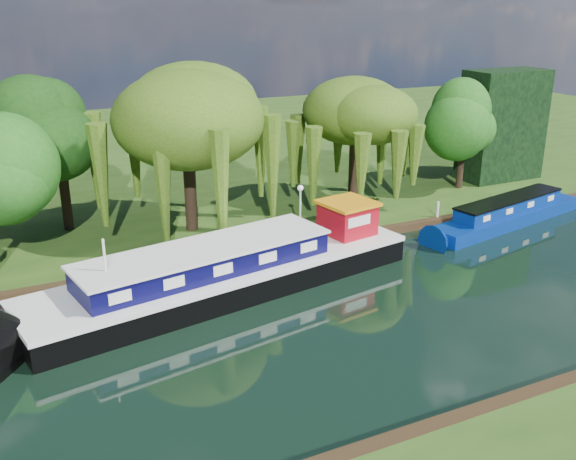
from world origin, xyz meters
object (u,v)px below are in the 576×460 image
narrowboat (508,214)px  red_dinghy (20,314)px  dutch_barge (230,271)px  white_cruiser (503,219)px

narrowboat → red_dinghy: 28.37m
dutch_barge → white_cruiser: (19.49, 2.40, -1.01)m
red_dinghy → white_cruiser: white_cruiser is taller
red_dinghy → white_cruiser: (28.83, 0.68, 0.00)m
narrowboat → white_cruiser: bearing=48.4°
dutch_barge → narrowboat: 19.08m
dutch_barge → narrowboat: dutch_barge is taller
narrowboat → red_dinghy: narrowboat is taller
narrowboat → white_cruiser: (0.47, 0.82, -0.65)m
red_dinghy → white_cruiser: bearing=-75.1°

